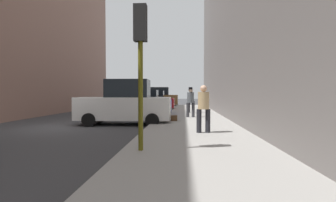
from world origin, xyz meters
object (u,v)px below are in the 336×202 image
(parked_bronze_suv, at_px, (158,98))
(pedestrian_in_red_jacket, at_px, (191,100))
(parked_white_van, at_px, (125,104))
(pedestrian_with_beanie, at_px, (191,100))
(fire_hydrant, at_px, (163,113))
(duffel_bag, at_px, (174,118))
(pedestrian_in_tan_coat, at_px, (203,106))
(parked_blue_sedan, at_px, (142,103))
(parked_red_hatchback, at_px, (152,101))
(traffic_light, at_px, (140,45))

(parked_bronze_suv, height_order, pedestrian_in_red_jacket, parked_bronze_suv)
(parked_white_van, xyz_separation_m, pedestrian_with_beanie, (3.33, 2.62, 0.10))
(fire_hydrant, xyz_separation_m, duffel_bag, (0.63, -0.53, -0.21))
(parked_bronze_suv, relative_size, duffel_bag, 10.52)
(parked_white_van, relative_size, pedestrian_in_tan_coat, 2.71)
(parked_blue_sedan, relative_size, duffel_bag, 9.55)
(parked_blue_sedan, relative_size, pedestrian_in_red_jacket, 2.46)
(pedestrian_with_beanie, height_order, pedestrian_in_red_jacket, pedestrian_with_beanie)
(parked_blue_sedan, relative_size, fire_hydrant, 5.97)
(parked_red_hatchback, relative_size, pedestrian_in_tan_coat, 2.46)
(parked_red_hatchback, distance_m, pedestrian_with_beanie, 9.02)
(parked_white_van, distance_m, parked_blue_sedan, 5.21)
(parked_white_van, xyz_separation_m, parked_bronze_suv, (0.00, 17.25, 0.00))
(parked_white_van, height_order, traffic_light, traffic_light)
(parked_blue_sedan, xyz_separation_m, parked_bronze_suv, (-0.00, 12.04, 0.18))
(traffic_light, height_order, pedestrian_in_tan_coat, traffic_light)
(parked_white_van, height_order, duffel_bag, parked_white_van)
(pedestrian_in_red_jacket, bearing_deg, duffel_bag, -100.27)
(pedestrian_in_red_jacket, bearing_deg, parked_red_hatchback, 126.12)
(parked_blue_sedan, xyz_separation_m, pedestrian_in_tan_coat, (3.64, -8.68, 0.26))
(parked_white_van, relative_size, parked_blue_sedan, 1.10)
(parked_red_hatchback, height_order, fire_hydrant, parked_red_hatchback)
(pedestrian_in_tan_coat, xyz_separation_m, duffel_bag, (-1.20, 4.02, -0.81))
(pedestrian_with_beanie, relative_size, pedestrian_in_tan_coat, 1.04)
(parked_blue_sedan, xyz_separation_m, pedestrian_with_beanie, (3.33, -2.59, 0.29))
(parked_bronze_suv, distance_m, pedestrian_in_tan_coat, 21.04)
(traffic_light, bearing_deg, pedestrian_in_red_jacket, 82.77)
(parked_white_van, relative_size, pedestrian_with_beanie, 2.61)
(traffic_light, xyz_separation_m, pedestrian_in_red_jacket, (1.61, 12.74, -1.65))
(parked_white_van, relative_size, parked_red_hatchback, 1.10)
(parked_blue_sedan, distance_m, parked_red_hatchback, 5.79)
(pedestrian_in_red_jacket, distance_m, duffel_bag, 5.85)
(traffic_light, height_order, pedestrian_with_beanie, traffic_light)
(parked_white_van, bearing_deg, pedestrian_in_red_jacket, 60.97)
(parked_white_van, height_order, parked_red_hatchback, parked_white_van)
(pedestrian_with_beanie, height_order, duffel_bag, pedestrian_with_beanie)
(duffel_bag, bearing_deg, parked_blue_sedan, 117.57)
(fire_hydrant, height_order, duffel_bag, fire_hydrant)
(traffic_light, xyz_separation_m, duffel_bag, (0.58, 7.03, -2.47))
(parked_blue_sedan, bearing_deg, pedestrian_in_red_jacket, 16.67)
(parked_bronze_suv, distance_m, pedestrian_in_red_jacket, 11.54)
(parked_bronze_suv, distance_m, duffel_bag, 16.90)
(pedestrian_in_tan_coat, bearing_deg, duffel_bag, 106.63)
(parked_blue_sedan, xyz_separation_m, duffel_bag, (2.44, -4.66, -0.56))
(parked_blue_sedan, xyz_separation_m, parked_red_hatchback, (-0.00, 5.79, 0.00))
(pedestrian_in_red_jacket, relative_size, pedestrian_in_tan_coat, 1.00)
(pedestrian_in_tan_coat, bearing_deg, parked_red_hatchback, 104.10)
(pedestrian_in_red_jacket, xyz_separation_m, pedestrian_in_tan_coat, (0.17, -9.72, 0.00))
(parked_red_hatchback, height_order, pedestrian_in_red_jacket, pedestrian_in_red_jacket)
(parked_red_hatchback, height_order, duffel_bag, parked_red_hatchback)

